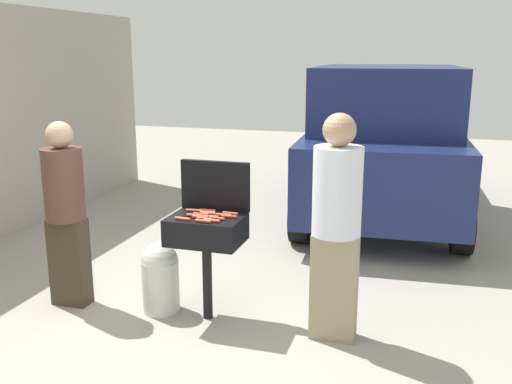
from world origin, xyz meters
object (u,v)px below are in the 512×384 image
hot_dog_10 (194,210)px  hot_dog_11 (194,215)px  hot_dog_5 (201,214)px  propane_tank (160,276)px  bbq_grill (206,233)px  hot_dog_2 (212,221)px  hot_dog_12 (224,215)px  hot_dog_13 (208,212)px  hot_dog_3 (182,219)px  hot_dog_6 (203,221)px  hot_dog_14 (205,219)px  hot_dog_8 (229,217)px  hot_dog_1 (230,213)px  person_right (336,220)px  hot_dog_0 (200,217)px  hot_dog_7 (211,217)px  hot_dog_9 (208,213)px  parked_minivan (384,141)px  person_left (65,208)px  hot_dog_4 (208,211)px

hot_dog_10 → hot_dog_11: size_ratio=1.00×
hot_dog_5 → hot_dog_10: 0.13m
hot_dog_5 → propane_tank: (-0.39, -0.00, -0.58)m
bbq_grill → hot_dog_2: 0.23m
hot_dog_12 → hot_dog_13: size_ratio=1.00×
hot_dog_3 → hot_dog_6: (0.18, -0.01, 0.00)m
propane_tank → hot_dog_11: bearing=-7.3°
hot_dog_13 → hot_dog_3: bearing=-118.1°
hot_dog_14 → hot_dog_8: bearing=36.1°
hot_dog_1 → person_right: person_right is taller
bbq_grill → hot_dog_0: (-0.02, -0.06, 0.15)m
hot_dog_7 → hot_dog_9: same height
hot_dog_9 → parked_minivan: parked_minivan is taller
hot_dog_3 → hot_dog_7: (0.19, 0.12, 0.00)m
hot_dog_3 → hot_dog_10: bearing=92.1°
propane_tank → person_right: person_right is taller
hot_dog_8 → hot_dog_13: bearing=162.6°
person_left → hot_dog_5: bearing=11.6°
hot_dog_9 → person_right: bearing=-4.1°
hot_dog_11 → hot_dog_10: bearing=114.3°
person_left → bbq_grill: bearing=10.9°
hot_dog_3 → person_right: person_right is taller
hot_dog_1 → hot_dog_11: 0.30m
person_right → hot_dog_7: bearing=3.7°
hot_dog_1 → hot_dog_2: 0.25m
hot_dog_8 → hot_dog_12: (-0.06, 0.03, 0.00)m
propane_tank → hot_dog_9: bearing=5.6°
bbq_grill → person_left: bearing=-176.3°
hot_dog_8 → hot_dog_12: 0.06m
bbq_grill → hot_dog_5: hot_dog_5 is taller
hot_dog_11 → propane_tank: size_ratio=0.21×
hot_dog_5 → parked_minivan: (1.17, 3.72, 0.12)m
hot_dog_11 → parked_minivan: bearing=72.3°
parked_minivan → hot_dog_6: bearing=70.9°
hot_dog_1 → hot_dog_7: size_ratio=1.00×
hot_dog_9 → hot_dog_12: (0.14, -0.00, 0.00)m
hot_dog_0 → parked_minivan: bearing=73.3°
hot_dog_7 → hot_dog_14: same height
hot_dog_9 → hot_dog_5: bearing=-139.6°
hot_dog_0 → hot_dog_2: size_ratio=1.00×
hot_dog_10 → hot_dog_13: same height
hot_dog_2 → hot_dog_4: (-0.14, 0.27, 0.00)m
hot_dog_9 → hot_dog_7: bearing=-56.3°
hot_dog_7 → hot_dog_10: (-0.20, 0.13, 0.00)m
hot_dog_13 → hot_dog_7: bearing=-57.9°
bbq_grill → hot_dog_7: 0.16m
parked_minivan → propane_tank: bearing=63.7°
parked_minivan → hot_dog_9: bearing=69.4°
hot_dog_12 → person_left: 1.41m
hot_dog_5 → hot_dog_11: size_ratio=1.00×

